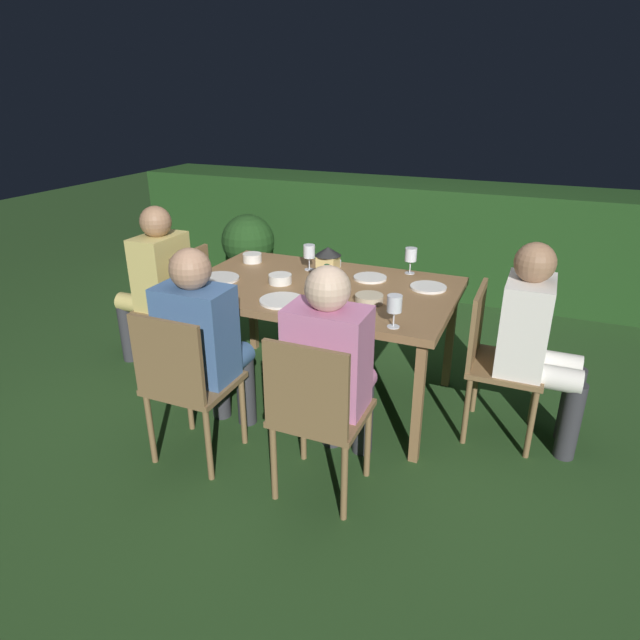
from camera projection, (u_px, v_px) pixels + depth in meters
ground_plane at (320, 393)px, 3.61m from camera, size 16.00×16.00×0.00m
dining_table at (320, 294)px, 3.33m from camera, size 1.62×1.03×0.76m
chair_side_left_b at (316, 411)px, 2.52m from camera, size 0.42×0.40×0.87m
person_in_pink at (332, 364)px, 2.62m from camera, size 0.38×0.47×1.15m
chair_side_left_a at (185, 381)px, 2.78m from camera, size 0.42×0.40×0.87m
person_in_blue at (204, 339)px, 2.88m from camera, size 0.38×0.47×1.15m
chair_head_far at (495, 356)px, 3.04m from camera, size 0.40×0.42×0.87m
person_in_cream at (536, 337)px, 2.91m from camera, size 0.48×0.38×1.15m
chair_head_near at (180, 303)px, 3.80m from camera, size 0.40×0.42×0.87m
person_in_mustard at (155, 278)px, 3.81m from camera, size 0.48×0.38×1.15m
lantern_centerpiece at (328, 266)px, 3.18m from camera, size 0.15×0.15×0.27m
green_bottle_on_table at (327, 298)px, 2.81m from camera, size 0.07×0.07×0.29m
wine_glass_a at (309, 253)px, 3.56m from camera, size 0.08×0.08×0.17m
wine_glass_b at (394, 305)px, 2.69m from camera, size 0.08×0.08×0.17m
wine_glass_c at (411, 256)px, 3.49m from camera, size 0.08×0.08×0.17m
plate_a at (370, 278)px, 3.42m from camera, size 0.21×0.21×0.01m
plate_b at (219, 278)px, 3.41m from camera, size 0.25×0.25×0.01m
plate_c at (282, 301)px, 3.06m from camera, size 0.26×0.26×0.01m
plate_d at (428, 287)px, 3.26m from camera, size 0.22×0.22×0.01m
bowl_olives at (252, 257)px, 3.75m from camera, size 0.13×0.13×0.06m
bowl_bread at (280, 279)px, 3.34m from camera, size 0.14×0.14×0.06m
bowl_salad at (332, 263)px, 3.67m from camera, size 0.13×0.13×0.04m
bowl_dip at (369, 298)px, 3.04m from camera, size 0.16×0.16×0.04m
hedge_backdrop at (414, 235)px, 5.46m from camera, size 5.89×0.76×1.02m
potted_plant_by_hedge at (248, 245)px, 5.40m from camera, size 0.52×0.52×0.73m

